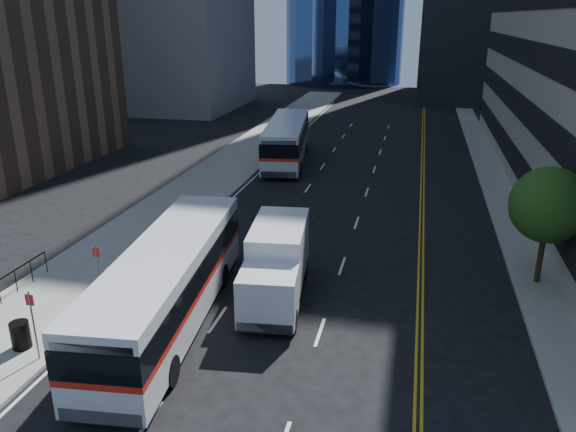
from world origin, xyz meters
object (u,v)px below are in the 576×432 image
(bus_front, at_px, (169,282))
(trash_can, at_px, (21,335))
(street_tree, at_px, (549,205))
(bus_rear, at_px, (287,139))
(box_truck, at_px, (276,264))

(bus_front, xyz_separation_m, trash_can, (-4.28, -2.91, -1.08))
(street_tree, distance_m, bus_rear, 24.69)
(street_tree, height_order, box_truck, street_tree)
(bus_rear, bearing_deg, bus_front, -94.58)
(street_tree, distance_m, box_truck, 11.55)
(bus_rear, bearing_deg, box_truck, -85.81)
(bus_front, bearing_deg, box_truck, 33.96)
(bus_rear, relative_size, trash_can, 13.18)
(street_tree, height_order, bus_front, street_tree)
(bus_rear, bearing_deg, trash_can, -103.48)
(street_tree, height_order, trash_can, street_tree)
(box_truck, height_order, trash_can, box_truck)
(street_tree, xyz_separation_m, trash_can, (-18.39, -9.54, -3.00))
(street_tree, bearing_deg, box_truck, -160.45)
(bus_rear, height_order, trash_can, bus_rear)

